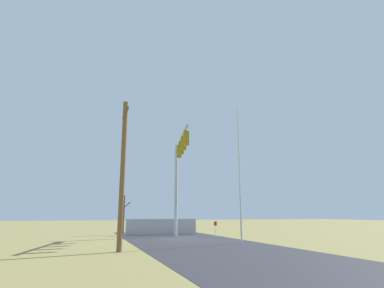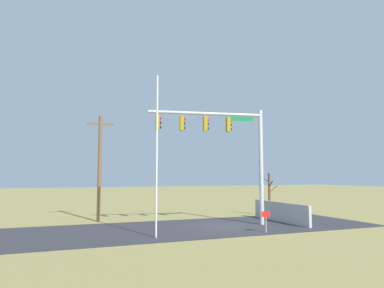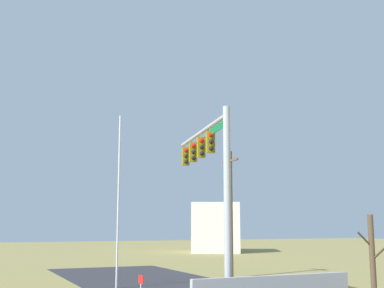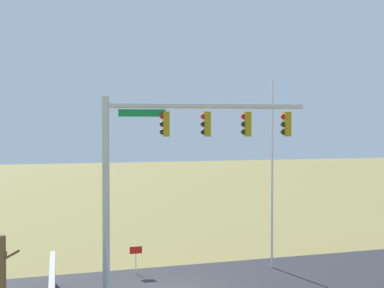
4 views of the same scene
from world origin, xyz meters
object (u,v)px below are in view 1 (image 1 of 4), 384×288
Objects in this scene: signal_mast at (179,165)px; bare_tree at (123,214)px; open_sign at (215,225)px; flagpole at (240,173)px; utility_pole at (123,170)px.

bare_tree is (5.65, 3.53, -3.82)m from signal_mast.
open_sign is (0.76, -3.32, -4.71)m from signal_mast.
flagpole is 12.96m from bare_tree.
open_sign is (-4.89, -6.86, -0.89)m from bare_tree.
signal_mast is 9.39m from utility_pole.
signal_mast is 6.19m from flagpole.
flagpole is at bearing -155.71° from signal_mast.
signal_mast reaches higher than open_sign.
flagpole is at bearing -151.66° from bare_tree.
utility_pole is 13.60m from bare_tree.
bare_tree is at bearing 54.50° from open_sign.
flagpole is (-5.53, -2.50, -1.23)m from signal_mast.
bare_tree is 2.84× the size of open_sign.
utility_pole is at bearing 134.84° from open_sign.
flagpole reaches higher than open_sign.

